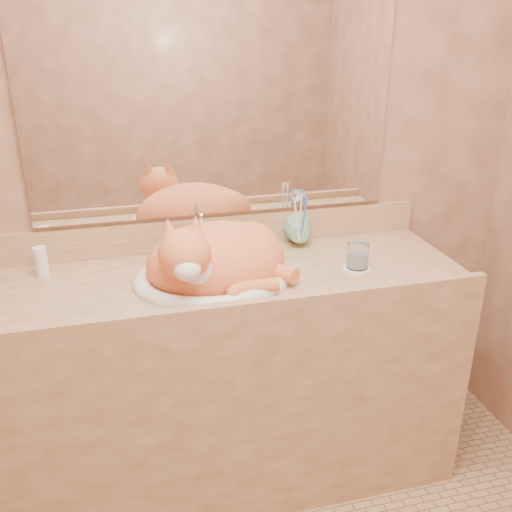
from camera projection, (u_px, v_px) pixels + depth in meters
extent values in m
cube|color=brown|center=(215.00, 142.00, 2.04)|extent=(2.40, 0.02, 2.50)
cube|color=white|center=(214.00, 103.00, 1.97)|extent=(1.30, 0.02, 0.80)
imported|color=#70B496|center=(249.00, 242.00, 2.01)|extent=(0.08, 0.09, 0.16)
imported|color=#70B496|center=(300.00, 236.00, 2.14)|extent=(0.13, 0.13, 0.11)
cylinder|color=white|center=(357.00, 269.00, 1.99)|extent=(0.10, 0.10, 0.01)
cylinder|color=white|center=(358.00, 256.00, 1.97)|extent=(0.07, 0.07, 0.09)
cylinder|color=white|center=(41.00, 262.00, 1.92)|extent=(0.04, 0.04, 0.11)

